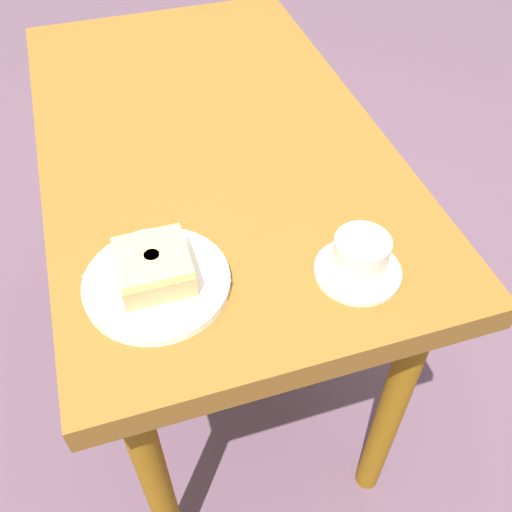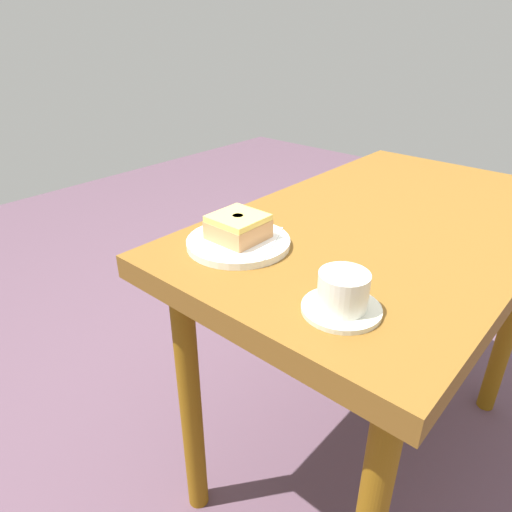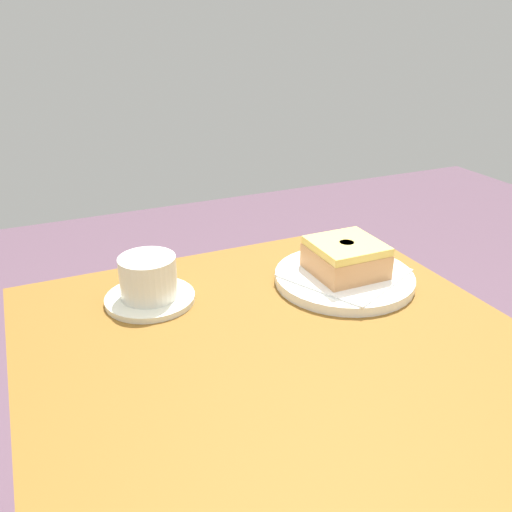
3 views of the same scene
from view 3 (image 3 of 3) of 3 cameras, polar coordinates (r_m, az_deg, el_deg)
The scene contains 4 objects.
plate_glazed_square at distance 0.84m, azimuth 9.22°, elevation -2.29°, with size 0.21×0.21×0.01m, color white.
napkin_glazed_square at distance 0.84m, azimuth 9.26°, elevation -1.75°, with size 0.15×0.15×0.00m, color white.
donut_glazed_square at distance 0.83m, azimuth 9.38°, elevation -0.13°, with size 0.10×0.10×0.05m.
coffee_cup at distance 0.78m, azimuth -11.18°, elevation -2.68°, with size 0.13×0.13×0.07m.
Camera 3 is at (-0.27, 0.26, 1.16)m, focal length 38.17 mm.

